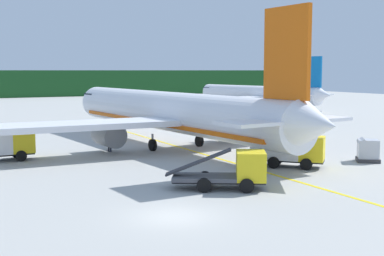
{
  "coord_description": "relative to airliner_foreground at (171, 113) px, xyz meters",
  "views": [
    {
      "loc": [
        -11.32,
        -23.66,
        7.44
      ],
      "look_at": [
        9.59,
        16.34,
        2.49
      ],
      "focal_mm": 49.05,
      "sensor_mm": 36.0,
      "label": 1
    }
  ],
  "objects": [
    {
      "name": "airliner_mid_apron",
      "position": [
        37.35,
        39.07,
        -0.57
      ],
      "size": [
        28.72,
        34.59,
        9.9
      ],
      "color": "white",
      "rests_on": "ground"
    },
    {
      "name": "service_truck_fuel",
      "position": [
        3.58,
        -13.28,
        -1.8
      ],
      "size": [
        5.4,
        5.5,
        2.9
      ],
      "color": "yellow",
      "rests_on": "ground"
    },
    {
      "name": "ground",
      "position": [
        -10.27,
        26.07,
        -3.49
      ],
      "size": [
        240.0,
        320.0,
        0.2
      ],
      "primitive_type": "cube",
      "color": "#A8A8A3"
    },
    {
      "name": "crew_loader_right",
      "position": [
        -6.2,
        0.24,
        -2.44
      ],
      "size": [
        0.58,
        0.39,
        1.62
      ],
      "color": "#191E33",
      "rests_on": "ground"
    },
    {
      "name": "airliner_foreground",
      "position": [
        0.0,
        0.0,
        0.0
      ],
      "size": [
        34.56,
        41.74,
        11.9
      ],
      "color": "white",
      "rests_on": "ground"
    },
    {
      "name": "service_truck_catering",
      "position": [
        -4.14,
        -18.07,
        -2.21
      ],
      "size": [
        6.2,
        4.85,
        2.58
      ],
      "color": "yellow",
      "rests_on": "ground"
    },
    {
      "name": "apron_guide_line",
      "position": [
        0.78,
        -4.43,
        -3.39
      ],
      "size": [
        0.3,
        60.0,
        0.01
      ],
      "primitive_type": "cube",
      "color": "yellow",
      "rests_on": "ground"
    },
    {
      "name": "cargo_container_near",
      "position": [
        10.84,
        -14.64,
        -2.47
      ],
      "size": [
        2.52,
        2.52,
        1.96
      ],
      "color": "#333338",
      "rests_on": "ground"
    },
    {
      "name": "crew_loader_left",
      "position": [
        4.82,
        -6.89,
        -2.43
      ],
      "size": [
        0.46,
        0.52,
        1.64
      ],
      "color": "#191E33",
      "rests_on": "ground"
    }
  ]
}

